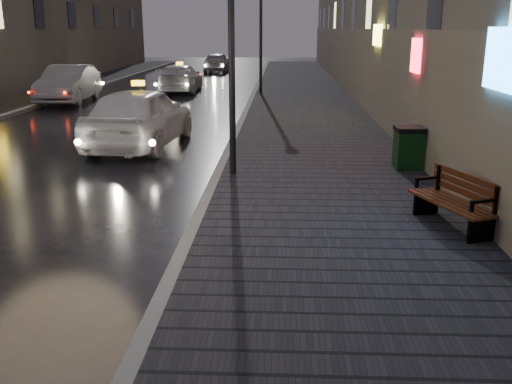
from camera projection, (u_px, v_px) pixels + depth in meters
ground at (40, 305)px, 6.92m from camera, size 120.00×120.00×0.00m
sidewalk at (303, 97)px, 26.88m from camera, size 4.60×58.00×0.15m
curb at (253, 97)px, 26.99m from camera, size 0.20×58.00×0.15m
sidewalk_far at (41, 96)px, 27.44m from camera, size 2.40×58.00×0.15m
curb_far at (68, 96)px, 27.38m from camera, size 0.20×58.00×0.15m
lamp_near at (231, 15)px, 11.63m from camera, size 0.36×0.36×5.28m
lamp_far at (261, 22)px, 26.99m from camera, size 0.36×0.36×5.28m
bench at (457, 201)px, 9.09m from camera, size 1.15×1.78×0.86m
trash_bin at (408, 147)px, 12.89m from camera, size 0.65×0.65×0.95m
taxi_near at (140, 117)px, 15.89m from camera, size 2.46×5.17×1.71m
car_left_mid at (69, 84)px, 25.59m from camera, size 2.03×5.04×1.63m
taxi_mid at (180, 78)px, 29.67m from camera, size 2.10×4.88×1.40m
car_far at (217, 62)px, 43.00m from camera, size 1.82×4.35×1.47m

